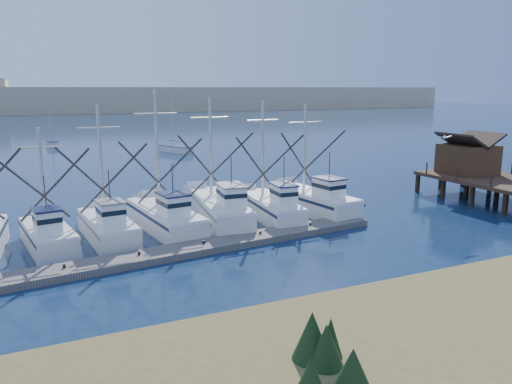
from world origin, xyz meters
The scene contains 8 objects.
ground centered at (0.00, 0.00, 0.00)m, with size 500.00×500.00×0.00m, color #0D223A.
floating_dock centered at (-8.46, 6.42, 0.20)m, with size 30.67×2.04×0.41m, color slate.
timber_pier centered at (21.50, 8.46, 2.57)m, with size 7.00×20.00×8.00m.
dune_ridge centered at (0.00, 210.00, 5.00)m, with size 360.00×60.00×10.00m, color tan.
trawler_fleet centered at (-6.95, 11.55, 0.96)m, with size 31.08×9.83×9.49m.
sailboat_near centered at (5.68, 53.73, 0.49)m, with size 4.39×6.99×8.10m.
sailboat_far centered at (-10.84, 69.81, 0.51)m, with size 1.74×5.28×8.10m.
flying_gull centered at (12.55, 6.12, 6.16)m, with size 1.25×0.23×0.23m.
Camera 1 is at (-14.63, -20.66, 9.59)m, focal length 35.00 mm.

